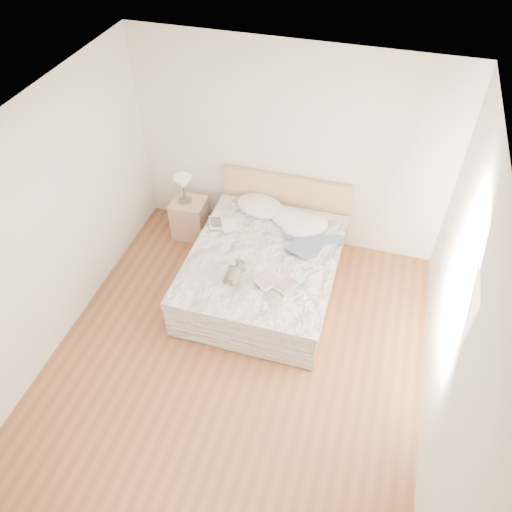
# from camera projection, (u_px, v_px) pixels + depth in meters

# --- Properties ---
(floor) EXTENTS (4.00, 4.50, 0.00)m
(floor) POSITION_uv_depth(u_px,v_px,m) (236.00, 360.00, 5.53)
(floor) COLOR brown
(floor) RESTS_ON ground
(ceiling) EXTENTS (4.00, 4.50, 0.00)m
(ceiling) POSITION_uv_depth(u_px,v_px,m) (225.00, 149.00, 3.66)
(ceiling) COLOR white
(ceiling) RESTS_ON ground
(wall_back) EXTENTS (4.00, 0.02, 2.70)m
(wall_back) POSITION_uv_depth(u_px,v_px,m) (289.00, 150.00, 6.15)
(wall_back) COLOR silver
(wall_back) RESTS_ON ground
(wall_left) EXTENTS (0.02, 4.50, 2.70)m
(wall_left) POSITION_uv_depth(u_px,v_px,m) (43.00, 235.00, 5.00)
(wall_left) COLOR silver
(wall_left) RESTS_ON ground
(wall_right) EXTENTS (0.02, 4.50, 2.70)m
(wall_right) POSITION_uv_depth(u_px,v_px,m) (457.00, 324.00, 4.19)
(wall_right) COLOR silver
(wall_right) RESTS_ON ground
(window) EXTENTS (0.02, 1.30, 1.10)m
(window) POSITION_uv_depth(u_px,v_px,m) (459.00, 291.00, 4.33)
(window) COLOR white
(window) RESTS_ON wall_right
(bed) EXTENTS (1.72, 2.14, 1.00)m
(bed) POSITION_uv_depth(u_px,v_px,m) (265.00, 268.00, 6.14)
(bed) COLOR tan
(bed) RESTS_ON floor
(nightstand) EXTENTS (0.47, 0.42, 0.56)m
(nightstand) POSITION_uv_depth(u_px,v_px,m) (190.00, 218.00, 6.89)
(nightstand) COLOR tan
(nightstand) RESTS_ON floor
(table_lamp) EXTENTS (0.31, 0.31, 0.39)m
(table_lamp) POSITION_uv_depth(u_px,v_px,m) (183.00, 184.00, 6.51)
(table_lamp) COLOR #4E4844
(table_lamp) RESTS_ON nightstand
(pillow_left) EXTENTS (0.73, 0.58, 0.19)m
(pillow_left) POSITION_uv_depth(u_px,v_px,m) (260.00, 206.00, 6.50)
(pillow_left) COLOR white
(pillow_left) RESTS_ON bed
(pillow_middle) EXTENTS (0.67, 0.57, 0.17)m
(pillow_middle) POSITION_uv_depth(u_px,v_px,m) (291.00, 219.00, 6.30)
(pillow_middle) COLOR white
(pillow_middle) RESTS_ON bed
(pillow_right) EXTENTS (0.73, 0.68, 0.18)m
(pillow_right) POSITION_uv_depth(u_px,v_px,m) (305.00, 225.00, 6.22)
(pillow_right) COLOR white
(pillow_right) RESTS_ON bed
(blouse) EXTENTS (0.70, 0.72, 0.02)m
(blouse) POSITION_uv_depth(u_px,v_px,m) (307.00, 244.00, 5.98)
(blouse) COLOR #394969
(blouse) RESTS_ON bed
(photo_book) EXTENTS (0.43, 0.38, 0.03)m
(photo_book) POSITION_uv_depth(u_px,v_px,m) (223.00, 224.00, 6.24)
(photo_book) COLOR white
(photo_book) RESTS_ON bed
(childrens_book) EXTENTS (0.50, 0.46, 0.03)m
(childrens_book) POSITION_uv_depth(u_px,v_px,m) (278.00, 283.00, 5.52)
(childrens_book) COLOR beige
(childrens_book) RESTS_ON bed
(teddy_bear) EXTENTS (0.27, 0.34, 0.16)m
(teddy_bear) POSITION_uv_depth(u_px,v_px,m) (234.00, 277.00, 5.55)
(teddy_bear) COLOR #5F564B
(teddy_bear) RESTS_ON bed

